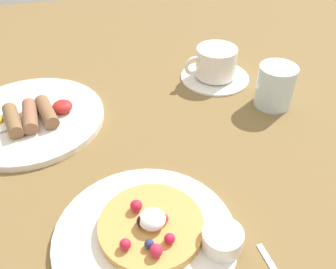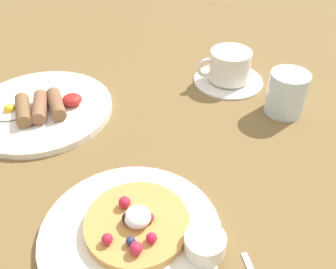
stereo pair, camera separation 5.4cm
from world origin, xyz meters
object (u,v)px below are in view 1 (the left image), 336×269
at_px(breakfast_plate, 30,119).
at_px(water_glass, 275,86).
at_px(pancake_plate, 145,236).
at_px(coffee_saucer, 215,76).
at_px(syrup_ramekin, 222,239).
at_px(coffee_cup, 216,62).

distance_m(breakfast_plate, water_glass, 0.46).
relative_size(pancake_plate, coffee_saucer, 1.64).
xyz_separation_m(syrup_ramekin, coffee_cup, (0.14, 0.41, 0.02)).
bearing_deg(coffee_cup, water_glass, -57.19).
relative_size(pancake_plate, coffee_cup, 2.08).
xyz_separation_m(breakfast_plate, water_glass, (0.46, -0.06, 0.03)).
bearing_deg(pancake_plate, coffee_saucer, 57.80).
bearing_deg(coffee_cup, syrup_ramekin, -108.80).
bearing_deg(breakfast_plate, pancake_plate, -63.24).
relative_size(syrup_ramekin, water_glass, 0.64).
bearing_deg(breakfast_plate, coffee_saucer, 9.04).
height_order(breakfast_plate, coffee_cup, coffee_cup).
bearing_deg(coffee_cup, breakfast_plate, -170.96).
height_order(pancake_plate, coffee_cup, coffee_cup).
relative_size(breakfast_plate, coffee_saucer, 1.83).
xyz_separation_m(breakfast_plate, coffee_cup, (0.38, 0.06, 0.03)).
bearing_deg(coffee_saucer, pancake_plate, -122.20).
height_order(syrup_ramekin, water_glass, water_glass).
distance_m(coffee_saucer, coffee_cup, 0.04).
relative_size(coffee_saucer, water_glass, 1.81).
distance_m(breakfast_plate, coffee_saucer, 0.39).
relative_size(breakfast_plate, coffee_cup, 2.31).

